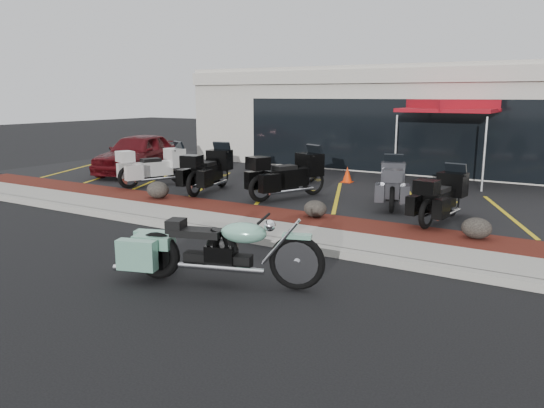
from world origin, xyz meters
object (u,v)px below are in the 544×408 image
Objects in this scene: traffic_cone at (347,175)px; popup_canopy at (451,107)px; touring_white at (179,162)px; hero_cruiser at (297,254)px; parked_car at (138,153)px.

popup_canopy is (2.73, 1.83, 2.15)m from traffic_cone.
touring_white reaches higher than traffic_cone.
hero_cruiser is 9.58m from traffic_cone.
parked_car is at bearing 128.25° from hero_cruiser.
hero_cruiser is 1.41× the size of touring_white.
parked_car reaches higher than hero_cruiser.
popup_canopy reaches higher than touring_white.
touring_white is at bearing 123.83° from hero_cruiser.
hero_cruiser is 0.95× the size of popup_canopy.
parked_car is at bearing 93.11° from touring_white.
popup_canopy is at bearing 33.78° from traffic_cone.
touring_white is (-7.64, 6.10, 0.25)m from hero_cruiser.
hero_cruiser is 6.50× the size of traffic_cone.
touring_white is 8.90m from popup_canopy.
popup_canopy is at bearing 74.29° from hero_cruiser.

